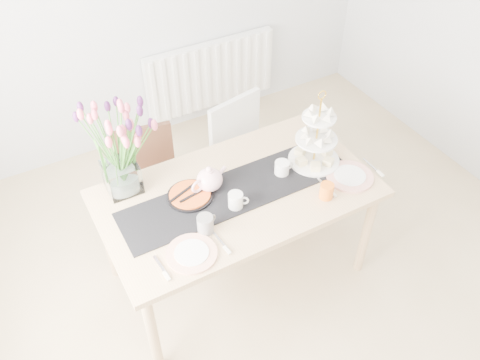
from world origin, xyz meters
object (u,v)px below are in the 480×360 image
cream_jug (282,168)px  plate_left (192,253)px  chair_brown (150,175)px  chair_white (245,150)px  radiator (211,75)px  mug_orange (327,191)px  teapot (210,180)px  dining_table (237,200)px  tart_tin (190,196)px  cake_stand (316,145)px  mug_grey (205,224)px  mug_white (236,201)px  tulip_vase (113,138)px  plate_right (350,176)px

cream_jug → plate_left: 0.80m
chair_brown → chair_white: bearing=-0.5°
radiator → cream_jug: size_ratio=13.63×
chair_white → mug_orange: chair_white is taller
teapot → plate_left: (-0.30, -0.39, -0.07)m
chair_brown → chair_white: chair_white is taller
dining_table → cream_jug: (0.31, 0.00, 0.12)m
tart_tin → cream_jug: bearing=-8.1°
chair_brown → cake_stand: cake_stand is taller
teapot → mug_grey: 0.32m
mug_white → chair_white: bearing=84.3°
chair_brown → plate_left: 1.04m
dining_table → mug_grey: (-0.30, -0.19, 0.13)m
radiator → chair_white: (-0.28, -1.11, 0.06)m
teapot → plate_left: teapot is taller
tulip_vase → mug_grey: 0.68m
chair_brown → mug_orange: mug_orange is taller
mug_grey → plate_left: mug_grey is taller
teapot → plate_right: teapot is taller
tart_tin → mug_white: size_ratio=2.65×
tulip_vase → cake_stand: (1.11, -0.34, -0.24)m
plate_left → plate_right: 1.08m
cream_jug → mug_grey: (-0.60, -0.19, 0.01)m
chair_brown → teapot: size_ratio=3.27×
cake_stand → plate_left: size_ratio=1.73×
chair_brown → cream_jug: bearing=-37.7°
cream_jug → tart_tin: 0.58m
teapot → tart_tin: teapot is taller
cream_jug → mug_orange: bearing=-63.4°
teapot → mug_orange: bearing=-46.4°
dining_table → cream_jug: cream_jug is taller
tulip_vase → plate_left: (0.14, -0.63, -0.37)m
chair_white → cream_jug: 0.63m
mug_orange → cream_jug: bearing=51.6°
mug_white → plate_left: mug_white is taller
chair_brown → tart_tin: 0.69m
mug_grey → chair_brown: bearing=69.9°
mug_orange → mug_white: bearing=100.0°
cream_jug → plate_right: cream_jug is taller
mug_grey → teapot: bearing=38.7°
chair_brown → plate_right: 1.36m
radiator → chair_brown: (-0.96, -0.97, 0.00)m
chair_brown → chair_white: 0.69m
tulip_vase → mug_grey: tulip_vase is taller
radiator → dining_table: 1.81m
radiator → mug_grey: size_ratio=11.45×
mug_white → mug_grey: bearing=-133.1°
cream_jug → tulip_vase: bearing=164.0°
dining_table → cream_jug: bearing=0.5°
tulip_vase → plate_left: bearing=-77.8°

